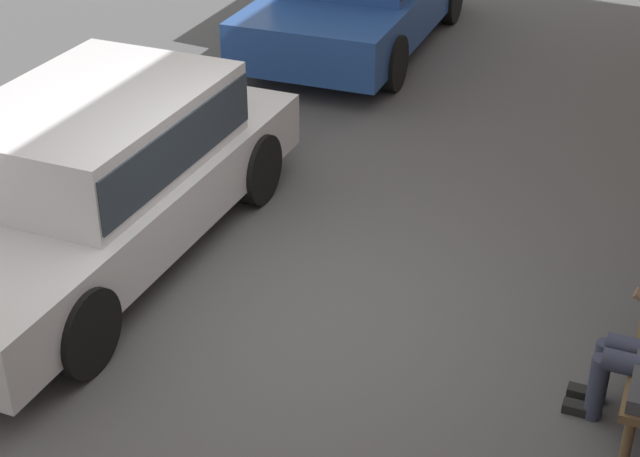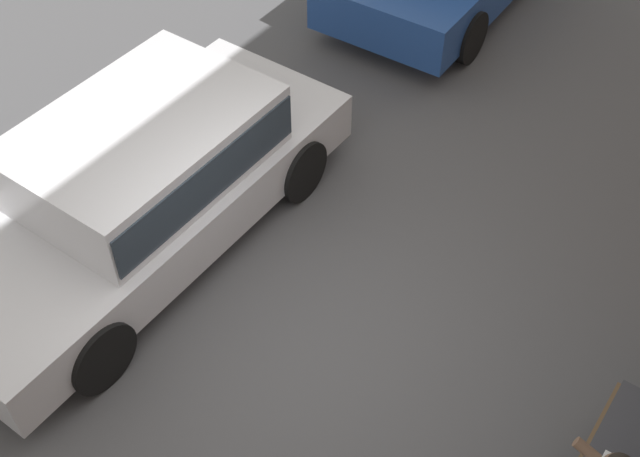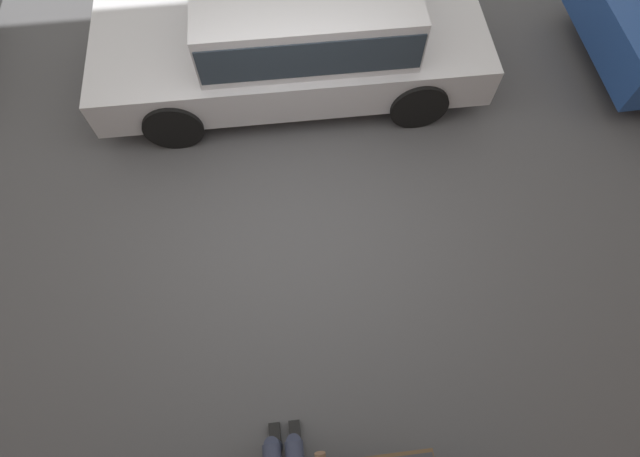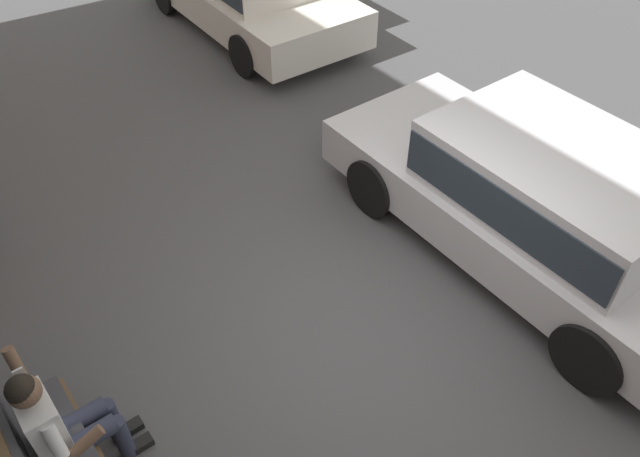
% 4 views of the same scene
% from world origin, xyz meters
% --- Properties ---
extents(ground_plane, '(60.00, 60.00, 0.00)m').
position_xyz_m(ground_plane, '(0.00, 0.00, 0.00)').
color(ground_plane, '#4C4C4F').
extents(parked_car_mid, '(4.53, 1.95, 1.40)m').
position_xyz_m(parked_car_mid, '(-0.22, -1.94, 0.77)').
color(parked_car_mid, silver).
rests_on(parked_car_mid, ground_plane).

